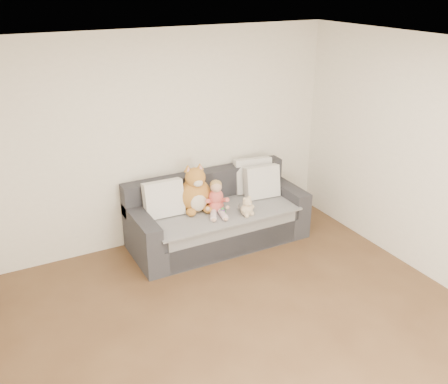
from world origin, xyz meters
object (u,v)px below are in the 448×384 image
object	(u,v)px
sofa	(217,219)
plush_cat	(196,193)
toddler	(216,199)
teddy_bear	(247,208)
sippy_cup	(223,211)

from	to	relation	value
sofa	plush_cat	world-z (taller)	plush_cat
toddler	plush_cat	xyz separation A→B (m)	(-0.19, 0.18, 0.06)
teddy_bear	sippy_cup	world-z (taller)	teddy_bear
sippy_cup	sofa	bearing A→B (deg)	80.03
sofa	plush_cat	xyz separation A→B (m)	(-0.26, 0.05, 0.39)
sofa	teddy_bear	world-z (taller)	sofa
toddler	teddy_bear	size ratio (longest dim) A/B	1.69
sofa	plush_cat	bearing A→B (deg)	168.51
plush_cat	teddy_bear	bearing A→B (deg)	-36.40
teddy_bear	sippy_cup	xyz separation A→B (m)	(-0.26, 0.15, -0.05)
sofa	plush_cat	size ratio (longest dim) A/B	3.53
sofa	teddy_bear	bearing A→B (deg)	-60.51
teddy_bear	sippy_cup	distance (m)	0.30
plush_cat	sippy_cup	distance (m)	0.40
sofa	plush_cat	distance (m)	0.47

